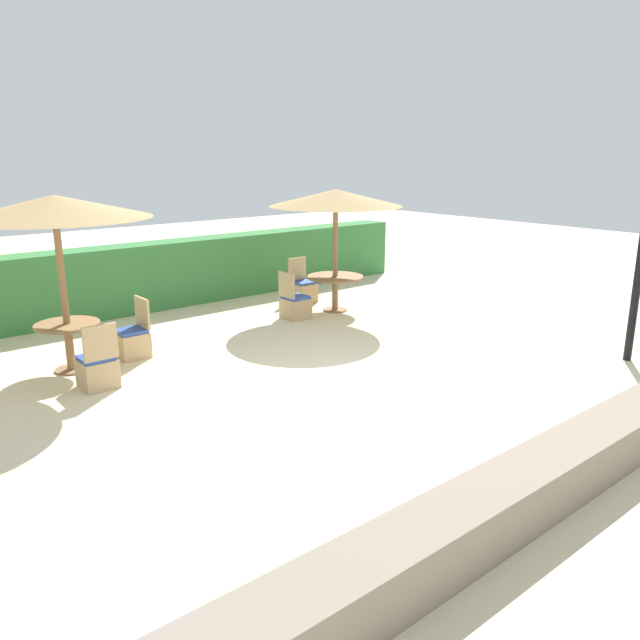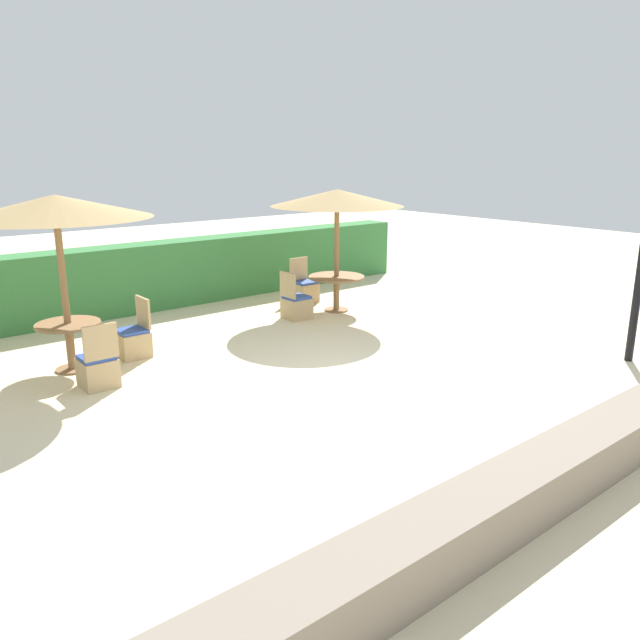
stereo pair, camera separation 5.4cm
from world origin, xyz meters
The scene contains 11 objects.
ground_plane centered at (0.00, 0.00, 0.00)m, with size 40.00×40.00×0.00m, color beige.
hedge_row centered at (0.00, 6.07, 0.67)m, with size 13.00×0.70×1.34m, color #387A3D.
stone_border centered at (0.00, -3.10, 0.24)m, with size 10.00×0.56×0.49m, color gray.
parasol_back_right centered at (2.82, 3.51, 2.25)m, with size 2.60×2.60×2.42m.
round_table_back_right centered at (2.82, 3.51, 0.57)m, with size 1.13×1.13×0.71m.
patio_chair_back_right_north centered at (2.80, 4.54, 0.26)m, with size 0.46×0.46×0.93m.
patio_chair_back_right_west centered at (1.81, 3.53, 0.26)m, with size 0.46×0.46×0.93m.
parasol_back_left centered at (-2.52, 3.31, 2.38)m, with size 2.65×2.65×2.56m.
round_table_back_left centered at (-2.52, 3.31, 0.54)m, with size 0.92×0.92×0.72m.
patio_chair_back_left_south centered at (-2.46, 2.37, 0.26)m, with size 0.46×0.46×0.93m.
patio_chair_back_left_east centered at (-1.55, 3.32, 0.26)m, with size 0.46×0.46×0.93m.
Camera 2 is at (-5.22, -5.75, 3.14)m, focal length 35.00 mm.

